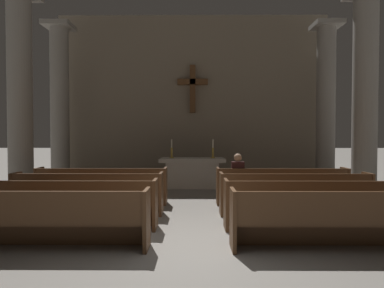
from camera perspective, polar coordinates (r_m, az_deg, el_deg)
ground_plane at (r=5.52m, az=-0.38°, el=-17.46°), size 80.00×80.00×0.00m
pew_left_row_1 at (r=5.86m, az=-24.27°, el=-11.62°), size 3.35×0.50×0.95m
pew_left_row_2 at (r=6.88m, az=-20.27°, el=-9.60°), size 3.35×0.50×0.95m
pew_left_row_3 at (r=7.94m, az=-17.35°, el=-8.09°), size 3.35×0.50×0.95m
pew_left_row_4 at (r=9.01m, az=-15.13°, el=-6.91°), size 3.35×0.50×0.95m
pew_right_row_1 at (r=5.80m, az=23.76°, el=-11.74°), size 3.35×0.50×0.95m
pew_right_row_2 at (r=6.83m, az=19.93°, el=-9.68°), size 3.35×0.50×0.95m
pew_right_row_3 at (r=7.90m, az=17.15°, el=-8.14°), size 3.35×0.50×0.95m
pew_right_row_4 at (r=8.97m, az=15.05°, el=-6.95°), size 3.35×0.50×0.95m
column_left_second at (r=10.65m, az=-27.32°, el=7.00°), size 0.99×0.99×5.84m
column_right_second at (r=10.58m, az=27.45°, el=7.03°), size 0.99×0.99×5.84m
column_left_third at (r=13.17m, az=-21.65°, el=6.00°), size 0.99×0.99×5.84m
column_right_third at (r=13.11m, az=21.89°, el=6.01°), size 0.99×0.99×5.84m
altar at (r=11.36m, az=0.04°, el=-4.82°), size 2.20×0.90×1.01m
candlestick_left at (r=11.33m, az=-3.50°, el=-1.40°), size 0.16×0.16×0.63m
candlestick_right at (r=11.32m, az=3.59°, el=-1.41°), size 0.16×0.16×0.63m
apse_with_cross at (r=13.64m, az=0.11°, el=7.88°), size 10.75×0.48×6.58m
lone_worshipper at (r=8.77m, az=7.76°, el=-5.69°), size 0.32×0.43×1.32m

